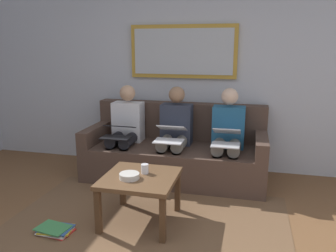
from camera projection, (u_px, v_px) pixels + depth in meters
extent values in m
cube|color=#B7BCC6|center=(184.00, 71.00, 4.50)|extent=(6.00, 0.12, 2.60)
cube|color=brown|center=(146.00, 224.00, 3.15)|extent=(2.60, 1.80, 0.01)
cube|color=#4C382D|center=(175.00, 162.00, 4.24)|extent=(2.20, 0.90, 0.42)
cube|color=#4C382D|center=(181.00, 121.00, 4.46)|extent=(2.20, 0.20, 0.48)
cube|color=#4C382D|center=(261.00, 143.00, 3.93)|extent=(0.14, 0.90, 0.20)
cube|color=#4C382D|center=(98.00, 133.00, 4.40)|extent=(0.14, 0.90, 0.20)
cube|color=#B7892D|center=(183.00, 52.00, 4.36)|extent=(1.39, 0.04, 0.68)
cube|color=#B2B7BC|center=(183.00, 52.00, 4.34)|extent=(1.29, 0.01, 0.58)
cube|color=brown|center=(140.00, 178.00, 3.11)|extent=(0.66, 0.66, 0.04)
cube|color=#4C331E|center=(163.00, 220.00, 2.82)|extent=(0.05, 0.05, 0.42)
cube|color=#4C331E|center=(98.00, 212.00, 2.96)|extent=(0.05, 0.05, 0.42)
cube|color=#4C331E|center=(178.00, 191.00, 3.38)|extent=(0.05, 0.05, 0.42)
cube|color=#4C331E|center=(123.00, 186.00, 3.51)|extent=(0.05, 0.05, 0.42)
cylinder|color=silver|center=(145.00, 169.00, 3.17)|extent=(0.07, 0.07, 0.09)
cylinder|color=beige|center=(129.00, 176.00, 3.05)|extent=(0.18, 0.18, 0.05)
cube|color=#235B84|center=(228.00, 127.00, 4.08)|extent=(0.38, 0.22, 0.50)
sphere|color=beige|center=(230.00, 97.00, 3.99)|extent=(0.20, 0.20, 0.20)
cylinder|color=gray|center=(234.00, 147.00, 3.90)|extent=(0.14, 0.42, 0.14)
cylinder|color=gray|center=(219.00, 146.00, 3.94)|extent=(0.14, 0.42, 0.14)
cylinder|color=gray|center=(232.00, 176.00, 3.77)|extent=(0.11, 0.11, 0.42)
cylinder|color=gray|center=(216.00, 175.00, 3.81)|extent=(0.11, 0.11, 0.42)
cube|color=silver|center=(225.00, 145.00, 3.70)|extent=(0.31, 0.24, 0.01)
cube|color=silver|center=(227.00, 131.00, 3.84)|extent=(0.31, 0.22, 0.11)
cube|color=#A5C6EA|center=(227.00, 131.00, 3.83)|extent=(0.28, 0.19, 0.09)
cube|color=#2D3342|center=(177.00, 124.00, 4.23)|extent=(0.38, 0.22, 0.50)
sphere|color=#997051|center=(177.00, 95.00, 4.14)|extent=(0.20, 0.20, 0.20)
cylinder|color=gray|center=(180.00, 143.00, 4.05)|extent=(0.14, 0.42, 0.14)
cylinder|color=gray|center=(166.00, 142.00, 4.09)|extent=(0.14, 0.42, 0.14)
cylinder|color=gray|center=(176.00, 171.00, 3.91)|extent=(0.11, 0.11, 0.42)
cylinder|color=gray|center=(161.00, 170.00, 3.96)|extent=(0.11, 0.11, 0.42)
cube|color=white|center=(169.00, 141.00, 3.85)|extent=(0.33, 0.24, 0.01)
cube|color=white|center=(172.00, 128.00, 3.98)|extent=(0.33, 0.22, 0.10)
cube|color=#A5C6EA|center=(172.00, 128.00, 3.98)|extent=(0.29, 0.19, 0.08)
cube|color=silver|center=(128.00, 121.00, 4.37)|extent=(0.38, 0.22, 0.50)
sphere|color=tan|center=(127.00, 93.00, 4.29)|extent=(0.20, 0.20, 0.20)
cylinder|color=#232328|center=(130.00, 140.00, 4.20)|extent=(0.14, 0.42, 0.14)
cylinder|color=#232328|center=(116.00, 139.00, 4.24)|extent=(0.14, 0.42, 0.14)
cylinder|color=#232328|center=(124.00, 167.00, 4.06)|extent=(0.11, 0.11, 0.42)
cylinder|color=#232328|center=(110.00, 165.00, 4.10)|extent=(0.11, 0.11, 0.42)
cube|color=black|center=(116.00, 138.00, 4.00)|extent=(0.34, 0.21, 0.01)
cube|color=black|center=(120.00, 126.00, 4.10)|extent=(0.34, 0.20, 0.06)
cube|color=#A5C6EA|center=(120.00, 126.00, 4.09)|extent=(0.31, 0.18, 0.05)
cube|color=red|center=(57.00, 232.00, 3.02)|extent=(0.31, 0.24, 0.01)
cube|color=white|center=(55.00, 231.00, 3.01)|extent=(0.28, 0.21, 0.01)
cube|color=yellow|center=(56.00, 229.00, 3.02)|extent=(0.31, 0.24, 0.01)
cube|color=#33569E|center=(56.00, 228.00, 3.02)|extent=(0.28, 0.21, 0.01)
cube|color=#3D8C4C|center=(53.00, 228.00, 3.00)|extent=(0.31, 0.24, 0.01)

